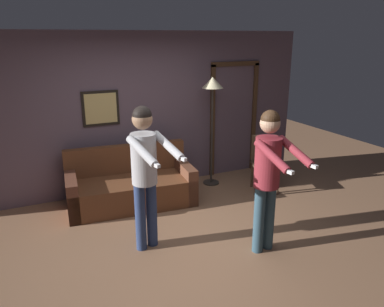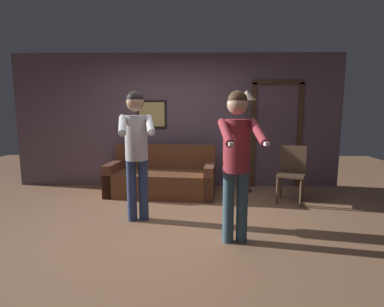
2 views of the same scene
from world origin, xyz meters
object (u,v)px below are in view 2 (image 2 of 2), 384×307
at_px(person_standing_left, 136,143).
at_px(person_standing_right, 237,152).
at_px(dining_chair_distant, 292,170).
at_px(couch, 162,179).
at_px(torchiere_lamp, 246,106).

xyz_separation_m(person_standing_left, person_standing_right, (1.26, -0.66, -0.03)).
xyz_separation_m(person_standing_left, dining_chair_distant, (2.39, 0.93, -0.56)).
distance_m(person_standing_right, dining_chair_distant, 2.03).
relative_size(couch, dining_chair_distant, 2.12).
bearing_deg(person_standing_left, couch, 82.43).
bearing_deg(person_standing_right, couch, 118.61).
bearing_deg(dining_chair_distant, couch, 169.93).
relative_size(torchiere_lamp, dining_chair_distant, 2.01).
bearing_deg(person_standing_left, dining_chair_distant, 21.31).
height_order(couch, person_standing_left, person_standing_left).
bearing_deg(torchiere_lamp, couch, -172.04).
bearing_deg(person_standing_left, person_standing_right, -27.75).
height_order(torchiere_lamp, person_standing_right, torchiere_lamp).
distance_m(couch, dining_chair_distant, 2.26).
relative_size(couch, torchiere_lamp, 1.05).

